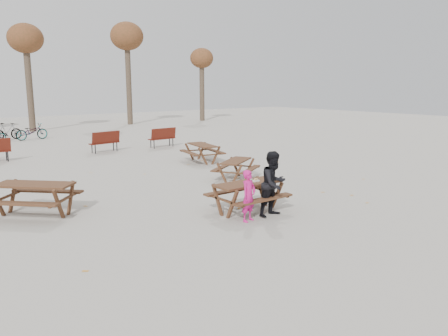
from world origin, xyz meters
TOP-DOWN VIEW (x-y plane):
  - ground at (0.00, 0.00)m, footprint 80.00×80.00m
  - main_picnic_table at (0.00, 0.00)m, footprint 1.80×1.45m
  - food_tray at (0.23, -0.05)m, footprint 0.18×0.11m
  - bread_roll at (0.23, -0.05)m, footprint 0.14×0.06m
  - soda_bottle at (-0.08, -0.23)m, footprint 0.07×0.07m
  - child at (-0.51, -0.62)m, footprint 0.52×0.41m
  - adult at (0.28, -0.65)m, footprint 0.85×0.70m
  - picnic_table_east at (2.23, 3.20)m, footprint 2.03×1.92m
  - picnic_table_north at (-4.43, 3.02)m, footprint 2.42×2.42m
  - picnic_table_far at (3.34, 6.83)m, footprint 1.73×2.00m
  - park_bench_row at (-0.78, 12.20)m, footprint 10.54×1.39m
  - tree_row at (0.90, 25.15)m, footprint 32.17×3.52m
  - fallen_leaves at (0.50, 2.50)m, footprint 11.00×11.00m

SIDE VIEW (x-z plane):
  - ground at x=0.00m, z-range 0.00..0.00m
  - fallen_leaves at x=0.50m, z-range 0.00..0.01m
  - picnic_table_east at x=2.23m, z-range 0.00..0.69m
  - picnic_table_far at x=3.34m, z-range 0.00..0.76m
  - picnic_table_north at x=-4.43m, z-range 0.00..0.82m
  - park_bench_row at x=-0.78m, z-range 0.00..1.03m
  - main_picnic_table at x=0.00m, z-range 0.20..0.97m
  - child at x=-0.51m, z-range 0.00..1.25m
  - food_tray at x=0.23m, z-range 0.78..0.81m
  - adult at x=0.28m, z-range 0.00..1.63m
  - bread_roll at x=0.23m, z-range 0.81..0.86m
  - soda_bottle at x=-0.08m, z-range 0.76..0.93m
  - tree_row at x=0.90m, z-range 2.06..10.32m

